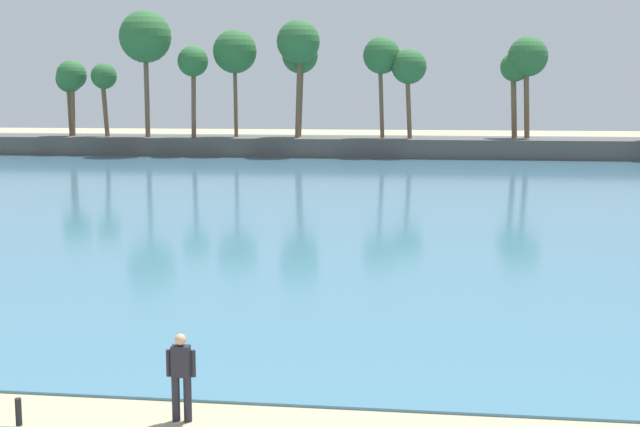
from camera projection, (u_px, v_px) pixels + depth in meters
The scene contains 3 objects.
sea at pixel (377, 168), 67.69m from camera, with size 220.00×104.17×0.06m, color teal.
palm_headland at pixel (376, 108), 78.90m from camera, with size 87.16×6.80×13.64m.
person_at_waterline at pixel (181, 375), 15.53m from camera, with size 0.55×0.22×1.67m.
Camera 1 is at (4.14, -8.12, 6.02)m, focal length 47.61 mm.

